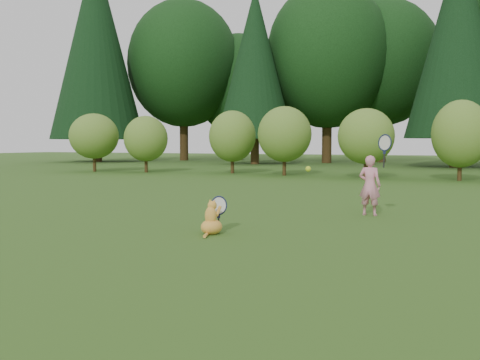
% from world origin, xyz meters
% --- Properties ---
extents(ground, '(100.00, 100.00, 0.00)m').
position_xyz_m(ground, '(0.00, 0.00, 0.00)').
color(ground, '#2D4F16').
rests_on(ground, ground).
extents(shrub_row, '(28.00, 3.00, 2.80)m').
position_xyz_m(shrub_row, '(0.00, 13.00, 1.40)').
color(shrub_row, olive).
rests_on(shrub_row, ground).
extents(woodland_backdrop, '(48.00, 10.00, 15.00)m').
position_xyz_m(woodland_backdrop, '(0.00, 23.00, 7.50)').
color(woodland_backdrop, black).
rests_on(woodland_backdrop, ground).
extents(child, '(0.59, 0.35, 1.57)m').
position_xyz_m(child, '(1.82, 2.77, 0.55)').
color(child, pink).
rests_on(child, ground).
extents(cat, '(0.36, 0.66, 0.66)m').
position_xyz_m(cat, '(0.14, -0.04, 0.25)').
color(cat, orange).
rests_on(cat, ground).
extents(tennis_ball, '(0.07, 0.07, 0.07)m').
position_xyz_m(tennis_ball, '(1.36, 0.51, 0.91)').
color(tennis_ball, '#C7DB19').
rests_on(tennis_ball, ground).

